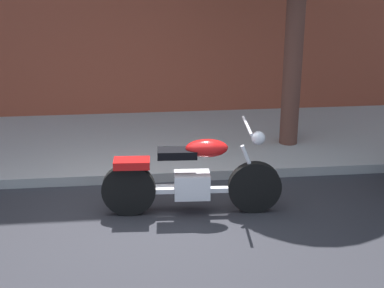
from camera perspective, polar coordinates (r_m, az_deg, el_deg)
The scene contains 3 objects.
ground_plane at distance 7.06m, azimuth -4.48°, elevation -7.86°, with size 60.00×60.00×0.00m, color #28282D.
sidewalk at distance 9.53m, azimuth -5.02°, elevation 0.12°, with size 18.75×3.03×0.14m, color #999999.
motorcycle at distance 7.08m, azimuth -0.02°, elevation -3.38°, with size 2.25×0.70×1.17m.
Camera 1 is at (-0.12, -6.25, 3.27)m, focal length 53.47 mm.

